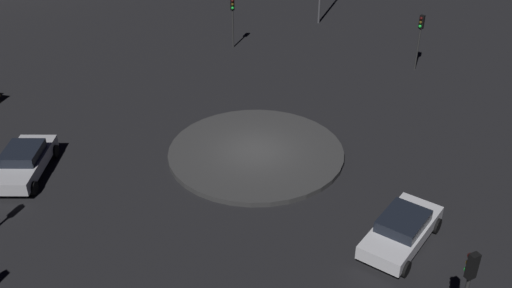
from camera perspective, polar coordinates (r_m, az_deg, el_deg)
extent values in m
plane|color=black|center=(29.62, 0.00, -1.05)|extent=(116.65, 116.65, 0.00)
cylinder|color=#383838|center=(29.55, 0.00, -0.83)|extent=(9.09, 9.09, 0.26)
cube|color=silver|center=(29.93, -22.15, -1.82)|extent=(4.92, 3.65, 0.61)
cube|color=black|center=(29.72, -22.30, -0.84)|extent=(2.55, 2.37, 0.49)
cylinder|color=black|center=(31.72, -22.65, -0.66)|extent=(0.69, 0.48, 0.66)
cylinder|color=black|center=(31.03, -19.44, -0.69)|extent=(0.69, 0.48, 0.66)
cylinder|color=black|center=(28.48, -21.36, -4.14)|extent=(0.69, 0.48, 0.66)
cube|color=white|center=(24.31, 14.31, -8.49)|extent=(4.73, 2.63, 0.59)
cube|color=black|center=(24.01, 14.52, -7.46)|extent=(2.39, 1.99, 0.47)
cylinder|color=black|center=(23.11, 14.70, -11.97)|extent=(0.71, 0.34, 0.68)
cylinder|color=black|center=(23.57, 10.55, -10.34)|extent=(0.71, 0.34, 0.68)
cylinder|color=black|center=(25.51, 17.59, -7.79)|extent=(0.71, 0.34, 0.68)
cylinder|color=black|center=(25.93, 13.80, -6.41)|extent=(0.71, 0.34, 0.68)
cylinder|color=#2D2D2D|center=(42.78, -2.32, 11.43)|extent=(0.12, 0.12, 2.85)
cube|color=black|center=(42.19, -2.38, 13.83)|extent=(0.35, 0.37, 0.90)
sphere|color=#3F0C0C|center=(41.97, -2.37, 14.12)|extent=(0.20, 0.20, 0.20)
sphere|color=#4C380F|center=(42.05, -2.36, 13.77)|extent=(0.20, 0.20, 0.20)
sphere|color=#1EE53F|center=(42.13, -2.36, 13.42)|extent=(0.20, 0.20, 0.20)
cube|color=black|center=(18.39, 20.83, -11.33)|extent=(0.37, 0.36, 0.90)
sphere|color=#3F0C0C|center=(18.28, 20.66, -10.45)|extent=(0.20, 0.20, 0.20)
sphere|color=#4C380F|center=(18.45, 20.51, -11.08)|extent=(0.20, 0.20, 0.20)
sphere|color=#1EE53F|center=(18.63, 20.35, -11.70)|extent=(0.20, 0.20, 0.20)
cylinder|color=#2D2D2D|center=(40.40, 15.85, 9.11)|extent=(0.12, 0.12, 2.90)
cube|color=black|center=(39.77, 16.24, 11.65)|extent=(0.31, 0.36, 0.90)
sphere|color=#3F0C0C|center=(39.56, 16.19, 11.97)|extent=(0.20, 0.20, 0.20)
sphere|color=#4C380F|center=(39.65, 16.13, 11.60)|extent=(0.20, 0.20, 0.20)
sphere|color=#1EE53F|center=(39.73, 16.08, 11.24)|extent=(0.20, 0.20, 0.20)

